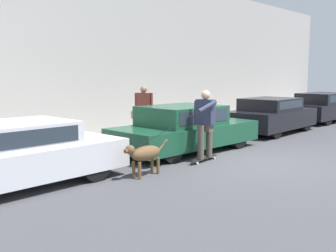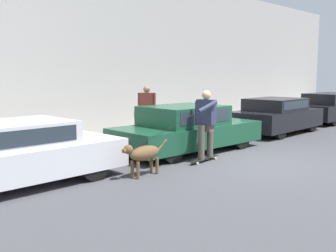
{
  "view_description": "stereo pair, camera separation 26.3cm",
  "coord_description": "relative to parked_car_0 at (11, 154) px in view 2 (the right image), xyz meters",
  "views": [
    {
      "loc": [
        -8.2,
        -4.95,
        2.13
      ],
      "look_at": [
        -1.66,
        1.23,
        0.95
      ],
      "focal_mm": 42.0,
      "sensor_mm": 36.0,
      "label": 1
    },
    {
      "loc": [
        -8.01,
        -5.14,
        2.13
      ],
      "look_at": [
        -1.66,
        1.23,
        0.95
      ],
      "focal_mm": 42.0,
      "sensor_mm": 36.0,
      "label": 2
    }
  ],
  "objects": [
    {
      "name": "ground_plane",
      "position": [
        4.97,
        -2.15,
        -0.63
      ],
      "size": [
        36.0,
        36.0,
        0.0
      ],
      "primitive_type": "plane",
      "color": "#47474C"
    },
    {
      "name": "back_wall",
      "position": [
        4.97,
        3.8,
        2.24
      ],
      "size": [
        32.0,
        0.3,
        5.74
      ],
      "color": "#B2ADA8",
      "rests_on": "ground_plane"
    },
    {
      "name": "sidewalk_curb",
      "position": [
        4.97,
        2.36,
        -0.55
      ],
      "size": [
        30.0,
        2.53,
        0.15
      ],
      "color": "#A39E93",
      "rests_on": "ground_plane"
    },
    {
      "name": "parked_car_0",
      "position": [
        0.0,
        0.0,
        0.0
      ],
      "size": [
        4.26,
        1.77,
        1.24
      ],
      "rotation": [
        0.0,
        0.0,
        0.01
      ],
      "color": "black",
      "rests_on": "ground_plane"
    },
    {
      "name": "parked_car_1",
      "position": [
        4.97,
        0.0,
        -0.01
      ],
      "size": [
        4.48,
        2.0,
        1.28
      ],
      "rotation": [
        0.0,
        0.0,
        -0.04
      ],
      "color": "black",
      "rests_on": "ground_plane"
    },
    {
      "name": "parked_car_2",
      "position": [
        9.82,
        -0.0,
        0.01
      ],
      "size": [
        3.95,
        1.85,
        1.28
      ],
      "rotation": [
        0.0,
        0.0,
        0.02
      ],
      "color": "black",
      "rests_on": "ground_plane"
    },
    {
      "name": "parked_car_3",
      "position": [
        14.64,
        0.0,
        0.03
      ],
      "size": [
        4.42,
        1.83,
        1.31
      ],
      "rotation": [
        0.0,
        0.0,
        -0.03
      ],
      "color": "black",
      "rests_on": "ground_plane"
    },
    {
      "name": "dog",
      "position": [
        2.31,
        -1.19,
        -0.15
      ],
      "size": [
        1.3,
        0.36,
        0.73
      ],
      "rotation": [
        0.0,
        0.0,
        3.2
      ],
      "color": "brown",
      "rests_on": "ground_plane"
    },
    {
      "name": "skateboarder",
      "position": [
        4.31,
        -1.21,
        0.37
      ],
      "size": [
        2.94,
        0.65,
        1.75
      ],
      "rotation": [
        0.0,
        0.0,
        3.23
      ],
      "color": "beige",
      "rests_on": "ground_plane"
    },
    {
      "name": "pedestrian_with_bag",
      "position": [
        5.06,
        1.8,
        0.43
      ],
      "size": [
        0.45,
        0.63,
        1.64
      ],
      "rotation": [
        0.0,
        0.0,
        0.55
      ],
      "color": "#3D4760",
      "rests_on": "sidewalk_curb"
    }
  ]
}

